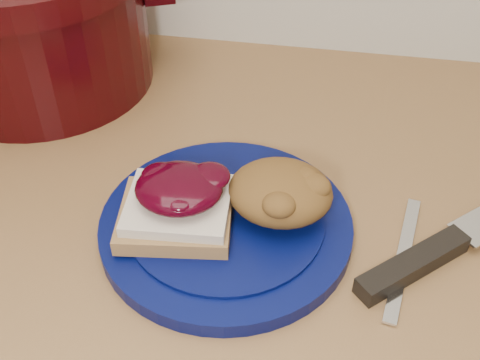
% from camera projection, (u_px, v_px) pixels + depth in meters
% --- Properties ---
extents(plate, '(0.24, 0.24, 0.02)m').
position_uv_depth(plate, '(226.00, 226.00, 0.57)').
color(plate, '#040A3D').
rests_on(plate, wood_countertop).
extents(sandwich, '(0.11, 0.10, 0.05)m').
position_uv_depth(sandwich, '(177.00, 203.00, 0.54)').
color(sandwich, olive).
rests_on(sandwich, plate).
extents(stuffing_mound, '(0.10, 0.09, 0.05)m').
position_uv_depth(stuffing_mound, '(280.00, 192.00, 0.55)').
color(stuffing_mound, brown).
rests_on(stuffing_mound, plate).
extents(chef_knife, '(0.26, 0.24, 0.02)m').
position_uv_depth(chef_knife, '(448.00, 245.00, 0.55)').
color(chef_knife, black).
rests_on(chef_knife, wood_countertop).
extents(butter_knife, '(0.04, 0.16, 0.00)m').
position_uv_depth(butter_knife, '(403.00, 256.00, 0.55)').
color(butter_knife, silver).
rests_on(butter_knife, wood_countertop).
extents(dutch_oven, '(0.38, 0.38, 0.18)m').
position_uv_depth(dutch_oven, '(32.00, 19.00, 0.72)').
color(dutch_oven, black).
rests_on(dutch_oven, wood_countertop).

